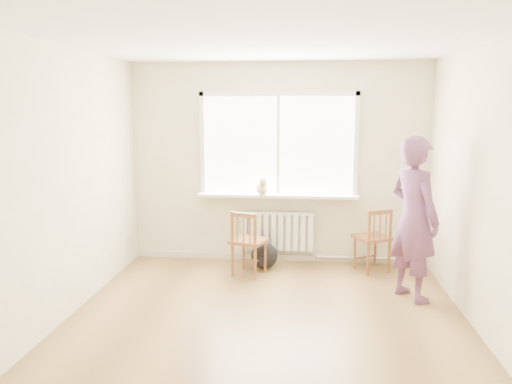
% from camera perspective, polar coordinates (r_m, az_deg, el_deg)
% --- Properties ---
extents(floor, '(4.50, 4.50, 0.00)m').
position_cam_1_polar(floor, '(4.94, 0.99, -15.42)').
color(floor, olive).
rests_on(floor, ground).
extents(ceiling, '(4.50, 4.50, 0.00)m').
position_cam_1_polar(ceiling, '(4.53, 1.09, 17.35)').
color(ceiling, white).
rests_on(ceiling, back_wall).
extents(back_wall, '(4.00, 0.01, 2.70)m').
position_cam_1_polar(back_wall, '(6.77, 2.55, 3.25)').
color(back_wall, beige).
rests_on(back_wall, ground).
extents(window, '(2.12, 0.05, 1.42)m').
position_cam_1_polar(window, '(6.72, 2.56, 5.88)').
color(window, white).
rests_on(window, back_wall).
extents(windowsill, '(2.15, 0.22, 0.04)m').
position_cam_1_polar(windowsill, '(6.72, 2.48, -0.41)').
color(windowsill, white).
rests_on(windowsill, back_wall).
extents(radiator, '(1.00, 0.12, 0.55)m').
position_cam_1_polar(radiator, '(6.84, 2.45, -4.44)').
color(radiator, white).
rests_on(radiator, back_wall).
extents(heating_pipe, '(1.40, 0.04, 0.04)m').
position_cam_1_polar(heating_pipe, '(7.01, 12.79, -7.36)').
color(heating_pipe, silver).
rests_on(heating_pipe, back_wall).
extents(baseboard, '(4.00, 0.03, 0.08)m').
position_cam_1_polar(baseboard, '(7.02, 2.47, -7.46)').
color(baseboard, beige).
rests_on(baseboard, ground).
extents(chair_left, '(0.51, 0.50, 0.83)m').
position_cam_1_polar(chair_left, '(6.29, -0.99, -5.86)').
color(chair_left, brown).
rests_on(chair_left, floor).
extents(chair_right, '(0.54, 0.54, 0.84)m').
position_cam_1_polar(chair_right, '(6.60, 13.38, -5.35)').
color(chair_right, brown).
rests_on(chair_right, floor).
extents(person, '(0.71, 0.79, 1.81)m').
position_cam_1_polar(person, '(5.69, 17.60, -2.92)').
color(person, '#C34153').
rests_on(person, floor).
extents(cat, '(0.21, 0.39, 0.27)m').
position_cam_1_polar(cat, '(6.63, 0.74, 0.58)').
color(cat, beige).
rests_on(cat, windowsill).
extents(backpack, '(0.39, 0.33, 0.35)m').
position_cam_1_polar(backpack, '(6.62, 0.96, -7.27)').
color(backpack, black).
rests_on(backpack, floor).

